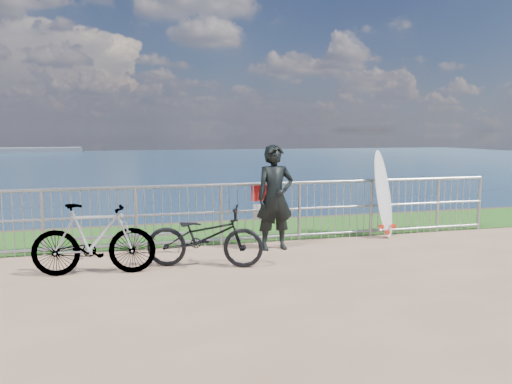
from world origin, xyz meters
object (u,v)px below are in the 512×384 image
object	(u,v)px
bicycle_near	(205,236)
bicycle_far	(94,239)
surfer	(275,198)
surfboard	(384,197)

from	to	relation	value
bicycle_near	bicycle_far	size ratio (longest dim) A/B	1.03
bicycle_near	bicycle_far	bearing A→B (deg)	108.69
bicycle_far	surfer	bearing A→B (deg)	-68.91
surfboard	bicycle_far	xyz separation A→B (m)	(-5.30, -1.21, -0.27)
surfer	bicycle_near	xyz separation A→B (m)	(-1.37, -0.80, -0.44)
bicycle_near	bicycle_far	distance (m)	1.60
bicycle_far	bicycle_near	bearing A→B (deg)	-83.92
surfer	surfboard	world-z (taller)	surfer
surfboard	bicycle_near	world-z (taller)	surfboard
surfboard	bicycle_near	bearing A→B (deg)	-161.92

